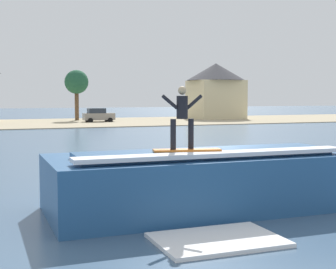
% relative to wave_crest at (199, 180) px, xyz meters
% --- Properties ---
extents(ground_plane, '(260.00, 260.00, 0.00)m').
position_rel_wave_crest_xyz_m(ground_plane, '(1.09, 1.39, -0.89)').
color(ground_plane, '#405B77').
extents(wave_crest, '(9.05, 3.86, 1.89)m').
position_rel_wave_crest_xyz_m(wave_crest, '(0.00, 0.00, 0.00)').
color(wave_crest, '#255184').
rests_on(wave_crest, ground_plane).
extents(surfboard, '(1.97, 0.80, 0.06)m').
position_rel_wave_crest_xyz_m(surfboard, '(-0.71, -0.70, 1.03)').
color(surfboard, orange).
rests_on(surfboard, wave_crest).
extents(surfer, '(1.24, 0.32, 1.78)m').
position_rel_wave_crest_xyz_m(surfer, '(-0.84, -0.64, 2.06)').
color(surfer, black).
rests_on(surfer, surfboard).
extents(shoreline_bank, '(120.00, 21.60, 0.10)m').
position_rel_wave_crest_xyz_m(shoreline_bank, '(1.09, 49.80, -0.84)').
color(shoreline_bank, tan).
rests_on(shoreline_bank, ground_plane).
extents(car_far_shore, '(4.01, 2.08, 1.86)m').
position_rel_wave_crest_xyz_m(car_far_shore, '(8.18, 49.87, 0.06)').
color(car_far_shore, gray).
rests_on(car_far_shore, ground_plane).
extents(house_gabled_white, '(8.76, 8.76, 8.33)m').
position_rel_wave_crest_xyz_m(house_gabled_white, '(26.86, 53.17, 3.73)').
color(house_gabled_white, beige).
rests_on(house_gabled_white, ground_plane).
extents(tree_short_bushy, '(3.28, 3.28, 7.03)m').
position_rel_wave_crest_xyz_m(tree_short_bushy, '(6.27, 54.66, 4.38)').
color(tree_short_bushy, brown).
rests_on(tree_short_bushy, ground_plane).
extents(whitewater_patch, '(2.97, 2.08, 0.10)m').
position_rel_wave_crest_xyz_m(whitewater_patch, '(-1.00, -3.25, -0.84)').
color(whitewater_patch, white).
rests_on(whitewater_patch, ground_plane).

